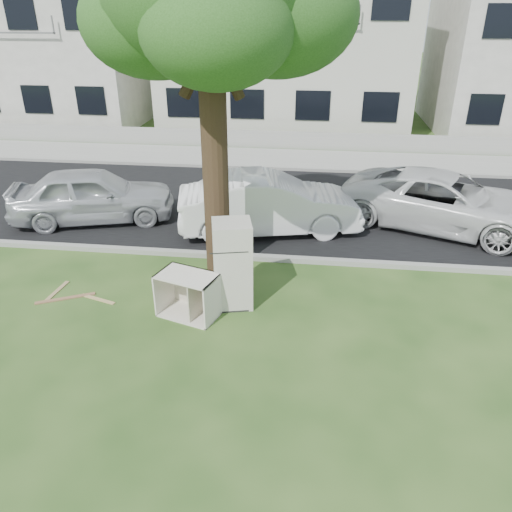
# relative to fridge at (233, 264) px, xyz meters

# --- Properties ---
(ground) EXTENTS (120.00, 120.00, 0.00)m
(ground) POSITION_rel_fridge_xyz_m (-0.14, -0.49, -0.88)
(ground) COLOR #264518
(road) EXTENTS (120.00, 7.00, 0.01)m
(road) POSITION_rel_fridge_xyz_m (-0.14, 5.51, -0.88)
(road) COLOR black
(road) RESTS_ON ground
(kerb_near) EXTENTS (120.00, 0.18, 0.12)m
(kerb_near) POSITION_rel_fridge_xyz_m (-0.14, 1.96, -0.88)
(kerb_near) COLOR gray
(kerb_near) RESTS_ON ground
(kerb_far) EXTENTS (120.00, 0.18, 0.12)m
(kerb_far) POSITION_rel_fridge_xyz_m (-0.14, 9.06, -0.88)
(kerb_far) COLOR gray
(kerb_far) RESTS_ON ground
(sidewalk) EXTENTS (120.00, 2.80, 0.01)m
(sidewalk) POSITION_rel_fridge_xyz_m (-0.14, 10.51, -0.88)
(sidewalk) COLOR gray
(sidewalk) RESTS_ON ground
(low_wall) EXTENTS (120.00, 0.15, 0.70)m
(low_wall) POSITION_rel_fridge_xyz_m (-0.14, 12.11, -0.53)
(low_wall) COLOR gray
(low_wall) RESTS_ON ground
(townhouse_left) EXTENTS (10.20, 8.16, 7.04)m
(townhouse_left) POSITION_rel_fridge_xyz_m (-12.14, 17.01, 2.64)
(townhouse_left) COLOR silver
(townhouse_left) RESTS_ON ground
(townhouse_center) EXTENTS (11.22, 8.16, 7.44)m
(townhouse_center) POSITION_rel_fridge_xyz_m (-0.14, 17.01, 2.84)
(townhouse_center) COLOR beige
(townhouse_center) RESTS_ON ground
(fridge) EXTENTS (0.86, 0.83, 1.77)m
(fridge) POSITION_rel_fridge_xyz_m (0.00, 0.00, 0.00)
(fridge) COLOR silver
(fridge) RESTS_ON ground
(cabinet) EXTENTS (1.28, 1.00, 0.87)m
(cabinet) POSITION_rel_fridge_xyz_m (-0.78, -0.50, -0.45)
(cabinet) COLOR beige
(cabinet) RESTS_ON ground
(plank_a) EXTENTS (1.09, 0.61, 0.02)m
(plank_a) POSITION_rel_fridge_xyz_m (-3.44, -0.25, -0.87)
(plank_a) COLOR #886041
(plank_a) RESTS_ON ground
(plank_b) EXTENTS (0.82, 0.33, 0.02)m
(plank_b) POSITION_rel_fridge_xyz_m (-2.77, -0.20, -0.87)
(plank_b) COLOR tan
(plank_b) RESTS_ON ground
(plank_c) EXTENTS (0.16, 0.80, 0.02)m
(plank_c) POSITION_rel_fridge_xyz_m (-3.75, 0.02, -0.87)
(plank_c) COLOR #9D8557
(plank_c) RESTS_ON ground
(car_center) EXTENTS (4.90, 2.61, 1.53)m
(car_center) POSITION_rel_fridge_xyz_m (0.35, 3.64, -0.12)
(car_center) COLOR white
(car_center) RESTS_ON ground
(car_right) EXTENTS (5.77, 4.18, 1.46)m
(car_right) POSITION_rel_fridge_xyz_m (4.91, 4.48, -0.15)
(car_right) COLOR silver
(car_right) RESTS_ON ground
(car_left) EXTENTS (4.64, 2.87, 1.48)m
(car_left) POSITION_rel_fridge_xyz_m (-4.49, 3.81, -0.15)
(car_left) COLOR #B7B9BF
(car_left) RESTS_ON ground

